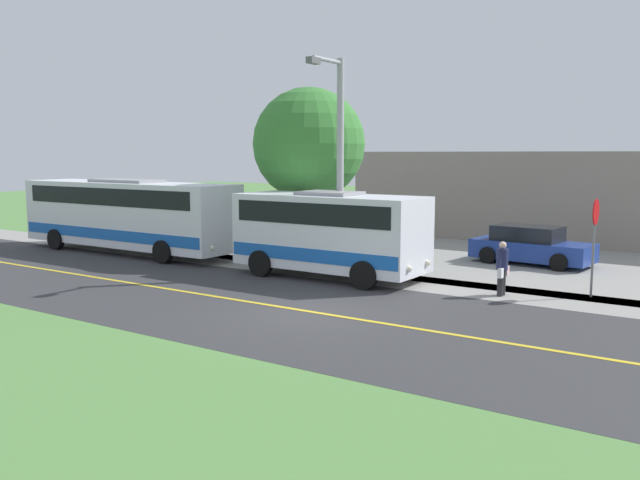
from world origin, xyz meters
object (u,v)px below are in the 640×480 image
object	(u,v)px
shuttle_bus_front	(330,230)
parked_car_near	(531,246)
stop_sign	(595,231)
street_light_pole	(338,157)
commercial_building	(579,194)
tree_curbside	(309,144)
pedestrian_with_bags	(502,267)
transit_bus_rear	(128,213)

from	to	relation	value
shuttle_bus_front	parked_car_near	size ratio (longest dim) A/B	1.47
stop_sign	parked_car_near	distance (m)	6.05
shuttle_bus_front	street_light_pole	xyz separation A→B (m)	(-0.37, 0.09, 2.45)
shuttle_bus_front	commercial_building	size ratio (longest dim) A/B	0.32
stop_sign	tree_curbside	distance (m)	11.34
stop_sign	pedestrian_with_bags	bearing A→B (deg)	-60.53
shuttle_bus_front	pedestrian_with_bags	world-z (taller)	shuttle_bus_front
transit_bus_rear	street_light_pole	bearing A→B (deg)	92.08
transit_bus_rear	commercial_building	world-z (taller)	commercial_building
stop_sign	tree_curbside	bearing A→B (deg)	-96.76
stop_sign	commercial_building	xyz separation A→B (m)	(-15.30, -3.93, 0.17)
transit_bus_rear	pedestrian_with_bags	world-z (taller)	transit_bus_rear
street_light_pole	commercial_building	distance (m)	17.14
commercial_building	pedestrian_with_bags	bearing A→B (deg)	5.76
pedestrian_with_bags	commercial_building	size ratio (longest dim) A/B	0.08
tree_curbside	shuttle_bus_front	bearing A→B (deg)	44.64
shuttle_bus_front	parked_car_near	xyz separation A→B (m)	(-6.55, 4.85, -0.91)
tree_curbside	commercial_building	size ratio (longest dim) A/B	0.33
shuttle_bus_front	tree_curbside	distance (m)	5.02
tree_curbside	commercial_building	distance (m)	15.85
shuttle_bus_front	parked_car_near	bearing A→B (deg)	143.45
parked_car_near	tree_curbside	size ratio (longest dim) A/B	0.68
transit_bus_rear	stop_sign	xyz separation A→B (m)	(-1.61, 18.26, 0.26)
pedestrian_with_bags	commercial_building	xyz separation A→B (m)	(-16.57, -1.67, 1.27)
stop_sign	street_light_pole	bearing A→B (deg)	-81.24
tree_curbside	commercial_building	bearing A→B (deg)	153.30
pedestrian_with_bags	street_light_pole	bearing A→B (deg)	-90.41
street_light_pole	tree_curbside	bearing A→B (deg)	-130.54
street_light_pole	tree_curbside	distance (m)	3.93
shuttle_bus_front	stop_sign	xyz separation A→B (m)	(-1.61, 8.10, 0.36)
parked_car_near	stop_sign	bearing A→B (deg)	33.30
parked_car_near	commercial_building	bearing A→B (deg)	-176.24
transit_bus_rear	shuttle_bus_front	bearing A→B (deg)	90.00
shuttle_bus_front	commercial_building	world-z (taller)	commercial_building
tree_curbside	commercial_building	world-z (taller)	tree_curbside
parked_car_near	commercial_building	size ratio (longest dim) A/B	0.22
tree_curbside	commercial_building	xyz separation A→B (m)	(-14.00, 7.04, -2.39)
pedestrian_with_bags	commercial_building	distance (m)	16.71
parked_car_near	pedestrian_with_bags	bearing A→B (deg)	9.05
pedestrian_with_bags	street_light_pole	xyz separation A→B (m)	(-0.04, -5.75, 3.19)
pedestrian_with_bags	parked_car_near	size ratio (longest dim) A/B	0.35
shuttle_bus_front	pedestrian_with_bags	xyz separation A→B (m)	(-0.33, 5.84, -0.74)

